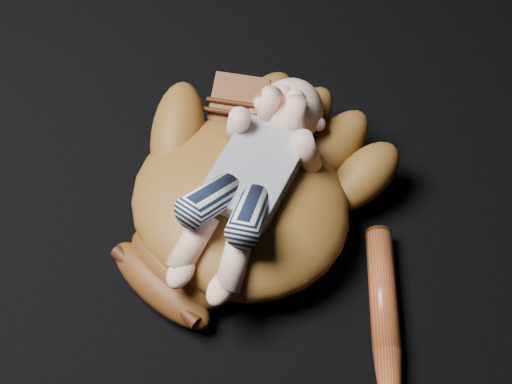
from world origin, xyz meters
TOP-DOWN VIEW (x-y plane):
  - baseball_glove at (-0.17, -0.07)m, footprint 0.48×0.54m
  - newborn_baby at (-0.16, -0.08)m, footprint 0.25×0.41m
  - baseball_bat at (0.14, -0.15)m, footprint 0.28×0.38m

SIDE VIEW (x-z plane):
  - baseball_bat at x=0.14m, z-range 0.00..0.04m
  - baseball_glove at x=-0.17m, z-range 0.00..0.15m
  - newborn_baby at x=-0.16m, z-range 0.06..0.21m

